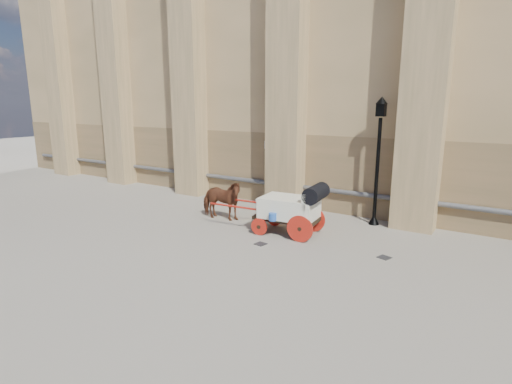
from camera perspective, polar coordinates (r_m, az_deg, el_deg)
The scene contains 6 objects.
ground at distance 12.99m, azimuth 0.38°, elevation -6.36°, with size 90.00×90.00×0.00m, color #6F675B.
horse at distance 14.68m, azimuth -5.02°, elevation -1.13°, with size 0.81×1.77×1.49m, color brown.
carriage at distance 12.98m, azimuth 5.30°, elevation -2.13°, with size 4.02×1.50×1.73m.
street_lamp at distance 14.37m, azimuth 17.02°, elevation 4.66°, with size 0.42×0.42×4.43m.
drain_grate_near at distance 12.31m, azimuth 0.65°, elevation -7.42°, with size 0.32×0.32×0.01m, color black.
drain_grate_far at distance 11.84m, azimuth 17.85°, elevation -8.89°, with size 0.32×0.32×0.01m, color black.
Camera 1 is at (6.55, -10.39, 4.24)m, focal length 28.00 mm.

